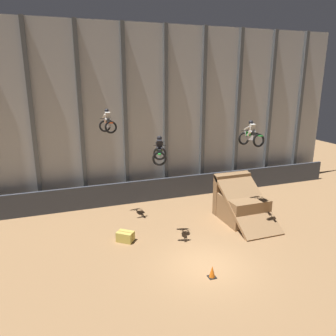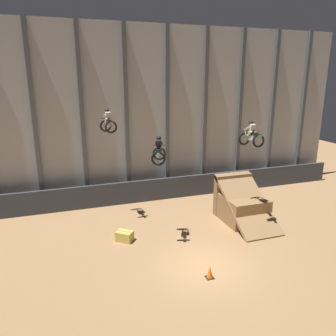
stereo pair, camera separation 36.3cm
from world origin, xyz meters
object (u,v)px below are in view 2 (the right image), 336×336
rider_bike_left_air (108,123)px  dirt_ramp (240,205)px  rider_bike_center_air (159,152)px  traffic_cone_near_ramp (210,272)px  rider_bike_right_air (251,136)px  hay_bale_trackside (125,236)px

rider_bike_left_air → dirt_ramp: bearing=-25.0°
dirt_ramp → rider_bike_center_air: (-5.76, -1.08, 4.10)m
rider_bike_center_air → traffic_cone_near_ramp: (1.11, -4.17, -4.81)m
rider_bike_left_air → rider_bike_center_air: rider_bike_left_air is taller
rider_bike_left_air → rider_bike_center_air: (1.99, -3.87, -1.11)m
dirt_ramp → rider_bike_left_air: rider_bike_left_air is taller
rider_bike_right_air → traffic_cone_near_ramp: 7.79m
rider_bike_center_air → dirt_ramp: bearing=29.6°
dirt_ramp → rider_bike_left_air: size_ratio=2.43×
rider_bike_right_air → hay_bale_trackside: size_ratio=1.62×
dirt_ramp → rider_bike_center_air: size_ratio=2.41×
rider_bike_center_air → rider_bike_right_air: (5.24, -0.42, 0.62)m
dirt_ramp → rider_bike_left_air: (-7.76, 2.79, 5.21)m
dirt_ramp → hay_bale_trackside: bearing=-176.1°
rider_bike_left_air → rider_bike_right_air: 8.43m
traffic_cone_near_ramp → dirt_ramp: bearing=48.4°
dirt_ramp → rider_bike_right_air: 4.99m
dirt_ramp → traffic_cone_near_ramp: bearing=-131.6°
rider_bike_right_air → traffic_cone_near_ramp: size_ratio=3.01×
hay_bale_trackside → dirt_ramp: bearing=3.9°
rider_bike_right_air → rider_bike_center_air: bearing=174.5°
traffic_cone_near_ramp → hay_bale_trackside: size_ratio=0.54×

